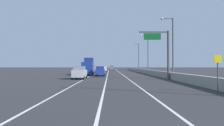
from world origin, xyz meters
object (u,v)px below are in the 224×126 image
lamp_post_right_third (147,52)px  car_blue_0 (100,71)px  overhead_sign_gantry (163,49)px  car_silver_1 (80,73)px  car_green_3 (91,70)px  lamp_post_right_fourth (138,55)px  car_gray_4 (112,68)px  speed_advisory_sign (218,71)px  lamp_post_right_second (171,43)px  car_white_2 (104,69)px  box_truck (88,67)px  car_yellow_5 (93,69)px

lamp_post_right_third → car_blue_0: (-11.71, -11.77, -4.79)m
overhead_sign_gantry → car_silver_1: size_ratio=1.81×
car_blue_0 → car_green_3: (-3.24, 14.07, 0.03)m
lamp_post_right_fourth → car_gray_4: (-9.31, 21.06, -4.73)m
speed_advisory_sign → lamp_post_right_second: 18.19m
speed_advisory_sign → car_green_3: size_ratio=0.71×
lamp_post_right_fourth → car_gray_4: lamp_post_right_fourth is taller
lamp_post_right_second → car_white_2: lamp_post_right_second is taller
lamp_post_right_third → car_green_3: lamp_post_right_third is taller
lamp_post_right_second → car_white_2: 39.93m
car_blue_0 → car_gray_4: (2.83, 53.64, 0.06)m
box_truck → car_white_2: bearing=82.7°
speed_advisory_sign → car_yellow_5: speed_advisory_sign is taller
speed_advisory_sign → car_gray_4: speed_advisory_sign is taller
lamp_post_right_second → car_silver_1: lamp_post_right_second is taller
speed_advisory_sign → car_blue_0: bearing=111.7°
car_silver_1 → car_white_2: size_ratio=0.90×
lamp_post_right_third → lamp_post_right_fourth: bearing=88.8°
car_blue_0 → lamp_post_right_fourth: bearing=69.6°
speed_advisory_sign → lamp_post_right_second: bearing=85.4°
box_truck → overhead_sign_gantry: bearing=-51.2°
speed_advisory_sign → car_yellow_5: 50.02m
speed_advisory_sign → lamp_post_right_third: lamp_post_right_third is taller
car_silver_1 → box_truck: size_ratio=0.48×
lamp_post_right_fourth → car_silver_1: lamp_post_right_fourth is taller
car_silver_1 → car_yellow_5: car_silver_1 is taller
car_silver_1 → car_white_2: car_silver_1 is taller
car_silver_1 → box_truck: 14.91m
lamp_post_right_fourth → car_white_2: lamp_post_right_fourth is taller
lamp_post_right_second → car_silver_1: (-14.92, -0.70, -4.76)m
overhead_sign_gantry → lamp_post_right_second: 3.06m
lamp_post_right_second → box_truck: (-15.01, 14.19, -3.97)m
overhead_sign_gantry → box_truck: 21.21m
lamp_post_right_second → car_silver_1: 15.68m
car_yellow_5 → car_silver_1: bearing=-89.4°
lamp_post_right_fourth → car_blue_0: (-12.13, -32.58, -4.79)m
overhead_sign_gantry → car_white_2: size_ratio=1.62×
car_blue_0 → car_yellow_5: car_blue_0 is taller
speed_advisory_sign → lamp_post_right_third: (1.08, 38.50, 4.02)m
lamp_post_right_second → car_green_3: 28.13m
car_blue_0 → car_silver_1: (-2.87, -9.75, 0.03)m
lamp_post_right_second → lamp_post_right_third: 20.82m
car_gray_4 → car_blue_0: bearing=-93.0°
overhead_sign_gantry → car_gray_4: bearing=96.5°
car_white_2 → car_gray_4: bearing=83.7°
lamp_post_right_fourth → car_white_2: size_ratio=2.17×
car_yellow_5 → box_truck: bearing=-89.2°
lamp_post_right_fourth → car_silver_1: bearing=-109.5°
lamp_post_right_third → car_blue_0: size_ratio=2.14×
overhead_sign_gantry → lamp_post_right_third: lamp_post_right_third is taller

